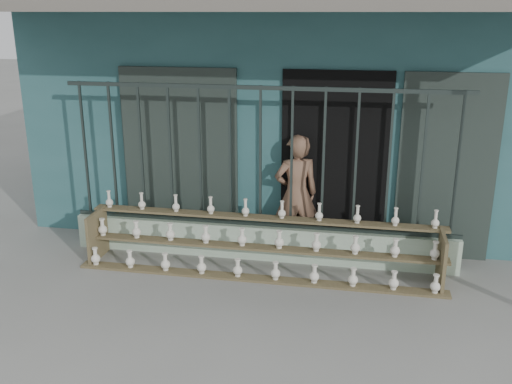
# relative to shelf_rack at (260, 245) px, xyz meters

# --- Properties ---
(ground) EXTENTS (60.00, 60.00, 0.00)m
(ground) POSITION_rel_shelf_rack_xyz_m (-0.07, -0.89, -0.36)
(ground) COLOR slate
(workshop_building) EXTENTS (7.40, 6.60, 3.21)m
(workshop_building) POSITION_rel_shelf_rack_xyz_m (-0.07, 3.34, 1.26)
(workshop_building) COLOR #2A5659
(workshop_building) RESTS_ON ground
(parapet_wall) EXTENTS (5.00, 0.20, 0.45)m
(parapet_wall) POSITION_rel_shelf_rack_xyz_m (-0.07, 0.41, -0.13)
(parapet_wall) COLOR #AFCCAE
(parapet_wall) RESTS_ON ground
(security_fence) EXTENTS (5.00, 0.04, 1.80)m
(security_fence) POSITION_rel_shelf_rack_xyz_m (-0.07, 0.41, 0.99)
(security_fence) COLOR #283330
(security_fence) RESTS_ON parapet_wall
(shelf_rack) EXTENTS (4.50, 0.68, 0.85)m
(shelf_rack) POSITION_rel_shelf_rack_xyz_m (0.00, 0.00, 0.00)
(shelf_rack) COLOR brown
(shelf_rack) RESTS_ON ground
(elderly_woman) EXTENTS (0.68, 0.57, 1.60)m
(elderly_woman) POSITION_rel_shelf_rack_xyz_m (0.35, 0.74, 0.44)
(elderly_woman) COLOR brown
(elderly_woman) RESTS_ON ground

